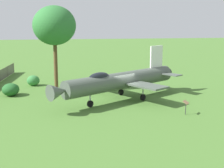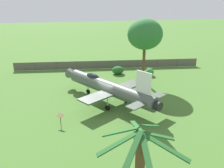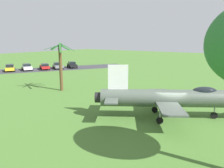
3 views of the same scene
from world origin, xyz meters
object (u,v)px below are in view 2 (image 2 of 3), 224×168
object	(u,v)px
display_jet	(107,87)
shade_tree	(145,34)
shrub_near_fence	(118,70)
info_plaque	(60,117)
shrub_by_tree	(150,72)

from	to	relation	value
display_jet	shade_tree	bearing A→B (deg)	-80.47
shrub_near_fence	info_plaque	bearing A→B (deg)	-121.35
info_plaque	shade_tree	bearing A→B (deg)	41.30
display_jet	shrub_by_tree	world-z (taller)	display_jet
shade_tree	info_plaque	xyz separation A→B (m)	(-11.72, -10.29, -5.99)
shade_tree	shrub_by_tree	xyz separation A→B (m)	(1.98, 2.65, -6.24)
display_jet	shrub_by_tree	distance (m)	12.02
shrub_near_fence	shrub_by_tree	distance (m)	5.05
display_jet	shrub_by_tree	size ratio (longest dim) A/B	9.21
shrub_by_tree	display_jet	bearing A→B (deg)	-134.49
display_jet	info_plaque	distance (m)	7.00
shrub_near_fence	shade_tree	bearing A→B (deg)	-58.79
shade_tree	shrub_near_fence	world-z (taller)	shade_tree
shrub_near_fence	shrub_by_tree	bearing A→B (deg)	-21.36
shade_tree	shrub_near_fence	size ratio (longest dim) A/B	4.74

